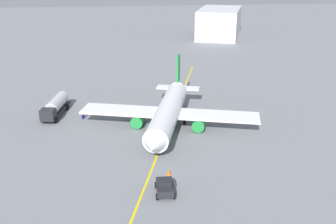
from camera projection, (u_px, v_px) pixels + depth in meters
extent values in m
plane|color=slate|center=(168.00, 128.00, 66.14)|extent=(400.00, 400.00, 0.00)
cylinder|color=white|center=(168.00, 113.00, 65.10)|extent=(22.99, 9.86, 3.80)
cube|color=#238C3D|center=(168.00, 118.00, 65.47)|extent=(21.59, 8.86, 1.06)
cone|color=white|center=(154.00, 145.00, 53.42)|extent=(4.04, 4.37, 3.65)
cone|color=white|center=(178.00, 87.00, 77.23)|extent=(5.15, 4.32, 3.23)
cube|color=#238C3D|center=(178.00, 69.00, 75.23)|extent=(3.18, 1.22, 5.20)
cube|color=white|center=(178.00, 88.00, 76.63)|extent=(4.59, 8.74, 0.24)
cube|color=white|center=(169.00, 113.00, 66.19)|extent=(12.86, 30.49, 0.36)
cylinder|color=#238C3D|center=(199.00, 123.00, 65.14)|extent=(3.65, 2.89, 2.10)
cylinder|color=#238C3D|center=(138.00, 120.00, 66.66)|extent=(3.65, 2.89, 2.10)
cylinder|color=#4C4C51|center=(158.00, 147.00, 56.96)|extent=(0.24, 0.24, 1.21)
cylinder|color=black|center=(158.00, 150.00, 57.18)|extent=(1.17, 0.68, 1.10)
cylinder|color=#4C4C51|center=(185.00, 119.00, 67.19)|extent=(0.24, 0.24, 1.21)
cylinder|color=black|center=(185.00, 122.00, 67.41)|extent=(1.17, 0.68, 1.10)
cylinder|color=#4C4C51|center=(155.00, 117.00, 67.95)|extent=(0.24, 0.24, 1.21)
cylinder|color=black|center=(155.00, 120.00, 68.17)|extent=(1.17, 0.68, 1.10)
cube|color=#2D2D33|center=(57.00, 110.00, 72.19)|extent=(10.12, 4.10, 0.30)
cube|color=#232328|center=(48.00, 115.00, 67.64)|extent=(2.37, 2.70, 2.00)
cube|color=black|center=(46.00, 114.00, 66.65)|extent=(0.49, 2.00, 0.90)
cylinder|color=silver|center=(57.00, 103.00, 72.28)|extent=(7.32, 3.44, 2.30)
cylinder|color=black|center=(56.00, 120.00, 68.35)|extent=(1.14, 0.53, 1.10)
cylinder|color=black|center=(42.00, 119.00, 68.46)|extent=(1.14, 0.53, 1.10)
cylinder|color=black|center=(67.00, 107.00, 74.48)|extent=(1.14, 0.53, 1.10)
cylinder|color=black|center=(54.00, 107.00, 74.59)|extent=(1.14, 0.53, 1.10)
cube|color=#232328|center=(165.00, 187.00, 47.27)|extent=(3.67, 2.13, 0.90)
cube|color=black|center=(165.00, 183.00, 46.48)|extent=(1.46, 1.65, 0.90)
cylinder|color=black|center=(156.00, 185.00, 48.57)|extent=(0.81, 0.33, 0.80)
cylinder|color=black|center=(172.00, 184.00, 48.72)|extent=(0.81, 0.33, 0.80)
cylinder|color=black|center=(157.00, 197.00, 46.15)|extent=(0.81, 0.33, 0.80)
cylinder|color=black|center=(174.00, 196.00, 46.30)|extent=(0.81, 0.33, 0.80)
cube|color=navy|center=(83.00, 116.00, 70.14)|extent=(0.54, 0.51, 0.85)
cube|color=yellow|center=(83.00, 113.00, 69.88)|extent=(0.63, 0.59, 0.60)
sphere|color=tan|center=(83.00, 110.00, 69.72)|extent=(0.24, 0.24, 0.24)
cone|color=#F2590F|center=(169.00, 172.00, 51.63)|extent=(0.65, 0.65, 0.72)
cube|color=silver|center=(219.00, 23.00, 146.03)|extent=(29.60, 22.51, 10.38)
cube|color=#4C515B|center=(200.00, 26.00, 148.14)|extent=(17.32, 6.47, 6.85)
cube|color=yellow|center=(168.00, 128.00, 66.14)|extent=(82.79, 23.65, 0.01)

